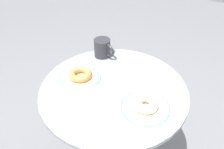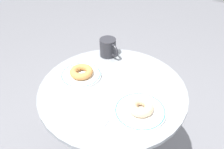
# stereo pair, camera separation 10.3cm
# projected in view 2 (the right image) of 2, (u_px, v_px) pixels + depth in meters

# --- Properties ---
(cafe_table) EXTENTS (0.66, 0.66, 0.75)m
(cafe_table) POSITION_uv_depth(u_px,v_px,m) (112.00, 123.00, 1.18)
(cafe_table) COLOR gray
(cafe_table) RESTS_ON ground
(plate_left) EXTENTS (0.19, 0.19, 0.01)m
(plate_left) POSITION_uv_depth(u_px,v_px,m) (81.00, 75.00, 1.10)
(plate_left) COLOR white
(plate_left) RESTS_ON cafe_table
(plate_right) EXTENTS (0.21, 0.21, 0.01)m
(plate_right) POSITION_uv_depth(u_px,v_px,m) (140.00, 111.00, 0.92)
(plate_right) COLOR white
(plate_right) RESTS_ON cafe_table
(donut_old_fashioned) EXTENTS (0.14, 0.14, 0.03)m
(donut_old_fashioned) POSITION_uv_depth(u_px,v_px,m) (81.00, 72.00, 1.08)
(donut_old_fashioned) COLOR #BC7F42
(donut_old_fashioned) RESTS_ON plate_left
(donut_glazed) EXTENTS (0.11, 0.11, 0.04)m
(donut_glazed) POSITION_uv_depth(u_px,v_px,m) (141.00, 107.00, 0.90)
(donut_glazed) COLOR #E0B789
(donut_glazed) RESTS_ON plate_right
(paper_napkin) EXTENTS (0.15, 0.16, 0.01)m
(paper_napkin) POSITION_uv_depth(u_px,v_px,m) (97.00, 111.00, 0.92)
(paper_napkin) COLOR white
(paper_napkin) RESTS_ON cafe_table
(coffee_mug) EXTENTS (0.13, 0.09, 0.10)m
(coffee_mug) POSITION_uv_depth(u_px,v_px,m) (108.00, 48.00, 1.21)
(coffee_mug) COLOR #28282D
(coffee_mug) RESTS_ON cafe_table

